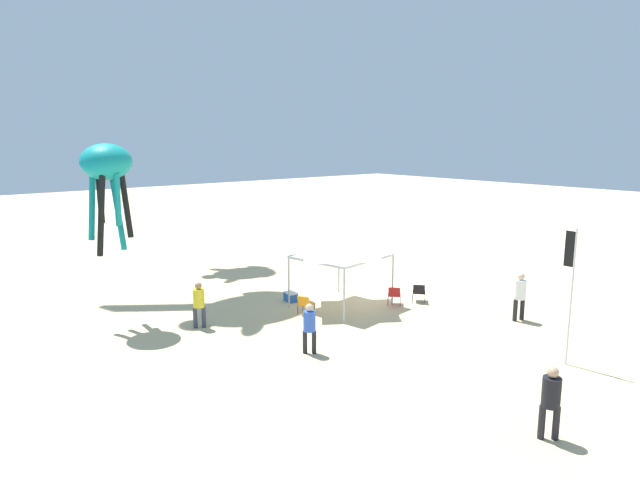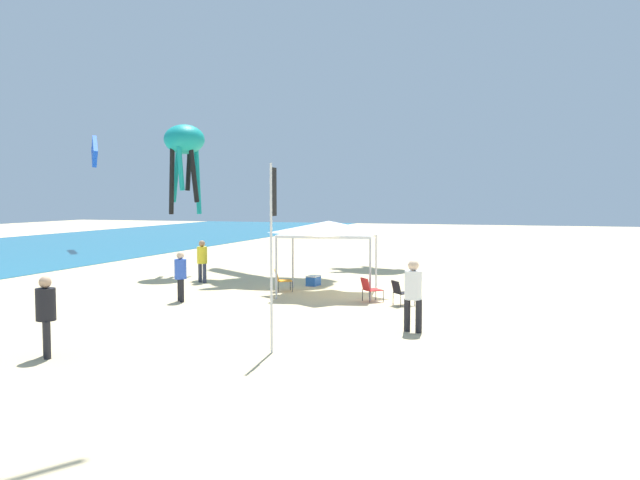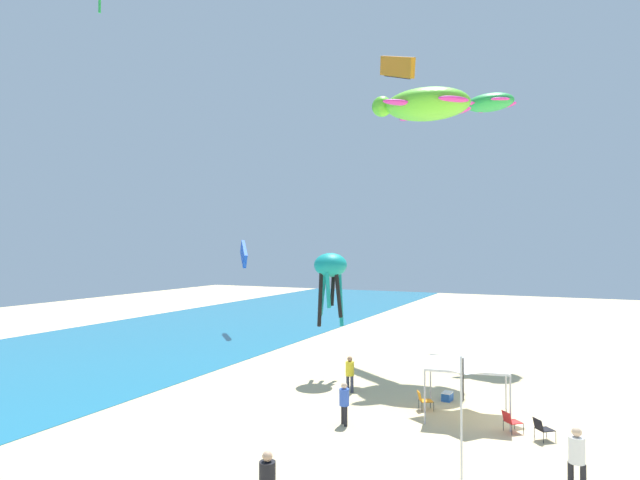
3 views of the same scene
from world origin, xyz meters
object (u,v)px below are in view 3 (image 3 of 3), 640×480
folding_chair_left_of_tent (511,420)px  person_by_tent (350,371)px  banner_flag (462,424)px  kite_turtle_lime (425,105)px  kite_parafoil_blue (244,254)px  kite_octopus_teal (330,269)px  canopy_tent (467,359)px  kite_parafoil_orange (397,67)px  cooler_box (447,396)px  kite_turtle_green (488,103)px  folding_chair_right_of_tent (423,399)px  person_near_umbrella (267,480)px  person_kite_handler (344,400)px  person_far_stroller (577,454)px  folding_chair_facing_ocean (542,428)px

folding_chair_left_of_tent → person_by_tent: bearing=28.9°
folding_chair_left_of_tent → banner_flag: size_ratio=0.19×
kite_turtle_lime → kite_parafoil_blue: size_ratio=1.95×
person_by_tent → kite_octopus_teal: 5.92m
canopy_tent → folding_chair_left_of_tent: size_ratio=4.59×
kite_parafoil_blue → canopy_tent: bearing=17.2°
banner_flag → kite_parafoil_orange: bearing=20.8°
kite_parafoil_blue → kite_turtle_lime: bearing=33.7°
banner_flag → folding_chair_left_of_tent: bearing=-3.3°
cooler_box → banner_flag: size_ratio=0.15×
kite_turtle_green → kite_parafoil_orange: size_ratio=1.11×
folding_chair_right_of_tent → person_near_umbrella: size_ratio=0.45×
folding_chair_right_of_tent → banner_flag: bearing=170.5°
kite_parafoil_blue → kite_octopus_teal: (-10.89, -12.92, -0.64)m
person_by_tent → folding_chair_left_of_tent: bearing=-172.2°
person_by_tent → person_kite_handler: person_by_tent is taller
cooler_box → folding_chair_left_of_tent: bearing=-136.3°
banner_flag → kite_parafoil_blue: size_ratio=1.34×
canopy_tent → person_kite_handler: (-3.22, 4.26, -1.39)m
canopy_tent → kite_parafoil_orange: size_ratio=1.01×
kite_parafoil_blue → person_far_stroller: bearing=13.1°
canopy_tent → cooler_box: 3.15m
person_near_umbrella → person_kite_handler: size_ratio=1.07×
cooler_box → banner_flag: bearing=-166.5°
person_by_tent → kite_parafoil_blue: kite_parafoil_blue is taller
folding_chair_left_of_tent → kite_octopus_teal: size_ratio=0.20×
folding_chair_left_of_tent → person_far_stroller: bearing=164.4°
canopy_tent → folding_chair_left_of_tent: bearing=-125.2°
cooler_box → kite_octopus_teal: size_ratio=0.16×
folding_chair_left_of_tent → kite_octopus_teal: 12.44m
kite_parafoil_orange → canopy_tent: bearing=-18.8°
kite_parafoil_orange → banner_flag: bearing=-25.8°
person_near_umbrella → kite_parafoil_orange: 31.37m
person_kite_handler → kite_parafoil_blue: (18.01, 16.71, 5.56)m
cooler_box → kite_parafoil_orange: 23.86m
folding_chair_right_of_tent → person_kite_handler: size_ratio=0.48×
banner_flag → person_far_stroller: bearing=-39.8°
folding_chair_facing_ocean → person_far_stroller: person_far_stroller is taller
folding_chair_left_of_tent → folding_chair_right_of_tent: size_ratio=1.00×
canopy_tent → person_far_stroller: 7.18m
folding_chair_facing_ocean → person_near_umbrella: bearing=106.8°
person_by_tent → person_far_stroller: (-7.13, -9.94, 0.09)m
person_far_stroller → kite_turtle_green: bearing=121.2°
person_kite_handler → banner_flag: bearing=-178.4°
folding_chair_facing_ocean → person_far_stroller: size_ratio=0.43×
banner_flag → kite_parafoil_orange: (22.68, 8.59, 17.50)m
person_near_umbrella → person_far_stroller: bearing=-96.9°
person_kite_handler → kite_octopus_teal: 9.45m
canopy_tent → folding_chair_facing_ocean: canopy_tent is taller
person_by_tent → kite_parafoil_blue: (13.43, 15.10, 5.53)m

